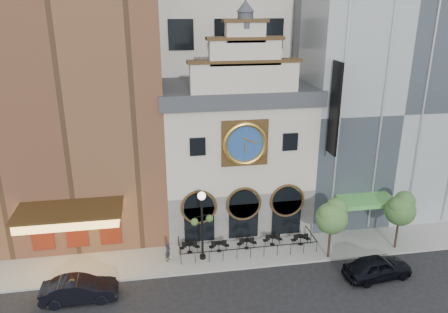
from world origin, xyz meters
TOP-DOWN VIEW (x-y plane):
  - ground at (0.00, 0.00)m, footprint 120.00×120.00m
  - sidewalk at (0.00, 2.50)m, footprint 44.00×5.00m
  - clock_building at (0.00, 7.82)m, footprint 12.60×8.78m
  - theater_building at (-13.00, 9.96)m, footprint 14.00×15.60m
  - retail_building at (12.99, 9.99)m, footprint 14.00×14.40m
  - cafe_railing at (0.00, 2.50)m, footprint 10.60×2.60m
  - bistro_0 at (-4.51, 2.79)m, footprint 1.58×0.68m
  - bistro_1 at (-2.22, 2.58)m, footprint 1.58×0.68m
  - bistro_2 at (0.02, 2.63)m, footprint 1.58×0.68m
  - bistro_3 at (2.18, 2.82)m, footprint 1.58×0.68m
  - bistro_4 at (4.44, 2.49)m, footprint 1.58×0.68m
  - car_right at (8.41, -2.50)m, footprint 5.17×2.60m
  - car_left at (-12.19, -1.57)m, footprint 4.95×1.76m
  - pedestrian at (-6.23, 1.93)m, footprint 0.59×0.69m
  - lamppost at (-3.61, 1.77)m, footprint 1.72×0.92m
  - tree_left at (5.98, 0.43)m, footprint 2.48×2.39m
  - tree_right at (11.77, 0.84)m, footprint 2.44×2.35m

SIDE VIEW (x-z plane):
  - ground at x=0.00m, z-range 0.00..0.00m
  - sidewalk at x=0.00m, z-range 0.00..0.15m
  - cafe_railing at x=0.00m, z-range 0.15..1.05m
  - bistro_0 at x=-4.51m, z-range 0.16..1.06m
  - bistro_1 at x=-2.22m, z-range 0.16..1.06m
  - bistro_2 at x=0.02m, z-range 0.16..1.06m
  - bistro_3 at x=2.18m, z-range 0.16..1.06m
  - bistro_4 at x=4.44m, z-range 0.16..1.06m
  - car_left at x=-12.19m, z-range 0.00..1.63m
  - car_right at x=8.41m, z-range 0.00..1.69m
  - pedestrian at x=-6.23m, z-range 0.15..1.75m
  - lamppost at x=-3.61m, z-range 0.81..6.36m
  - tree_right at x=11.77m, z-range 1.25..5.95m
  - tree_left at x=5.98m, z-range 1.27..6.05m
  - clock_building at x=0.00m, z-range -2.64..16.01m
  - retail_building at x=12.99m, z-range 0.14..20.14m
  - theater_building at x=-13.00m, z-range 0.10..25.10m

